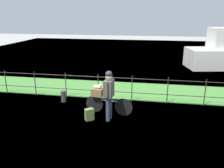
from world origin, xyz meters
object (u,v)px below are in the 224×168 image
Objects in this scene: bicycle_main at (108,105)px; terrier_dog at (98,86)px; cyclist_person at (109,91)px; backpack_on_paving at (89,114)px; mooring_bollard at (63,96)px; wooden_crate at (97,92)px.

bicycle_main is 5.27× the size of terrier_dog.
cyclist_person is at bearing -76.04° from bicycle_main.
cyclist_person is (0.12, -0.47, 0.67)m from bicycle_main.
cyclist_person is 1.04m from backpack_on_paving.
bicycle_main reaches higher than mooring_bollard.
wooden_crate is 0.76m from cyclist_person.
bicycle_main is 0.82m from backpack_on_paving.
terrier_dog is 1.03m from backpack_on_paving.
terrier_dog reaches higher than mooring_bollard.
backpack_on_paving is (-0.64, -0.14, -0.80)m from cyclist_person.
terrier_dog reaches higher than bicycle_main.
wooden_crate is 0.23× the size of cyclist_person.
cyclist_person reaches higher than bicycle_main.
mooring_bollard is (-1.61, 0.76, -0.75)m from terrier_dog.
bicycle_main is at bearing -167.30° from backpack_on_paving.
terrier_dog is at bearing 133.48° from cyclist_person.
wooden_crate is at bearing 173.07° from terrier_dog.
bicycle_main is at bearing 103.96° from cyclist_person.
mooring_bollard is (-1.59, 0.76, -0.54)m from wooden_crate.
bicycle_main is 3.73× the size of mooring_bollard.
wooden_crate is 0.96× the size of backpack_on_paving.
mooring_bollard is at bearing 148.78° from cyclist_person.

